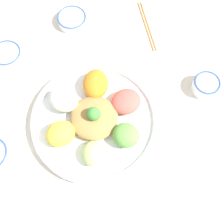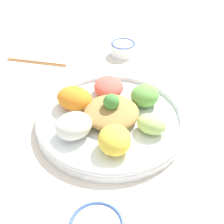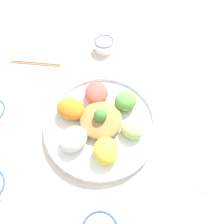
{
  "view_description": "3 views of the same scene",
  "coord_description": "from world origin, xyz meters",
  "px_view_note": "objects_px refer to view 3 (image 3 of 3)",
  "views": [
    {
      "loc": [
        0.31,
        -0.2,
        0.95
      ],
      "look_at": [
        0.05,
        0.03,
        0.09
      ],
      "focal_mm": 50.0,
      "sensor_mm": 36.0,
      "label": 1
    },
    {
      "loc": [
        -0.17,
        -0.63,
        0.58
      ],
      "look_at": [
        0.02,
        0.0,
        0.03
      ],
      "focal_mm": 50.0,
      "sensor_mm": 36.0,
      "label": 2
    },
    {
      "loc": [
        -0.06,
        -0.29,
        0.63
      ],
      "look_at": [
        0.05,
        -0.02,
        0.08
      ],
      "focal_mm": 30.0,
      "sensor_mm": 36.0,
      "label": 3
    }
  ],
  "objects_px": {
    "chopsticks_pair_near": "(35,63)",
    "serving_spoon_main": "(191,185)",
    "salad_platter": "(100,122)",
    "rice_bowl_blue": "(104,45)"
  },
  "relations": [
    {
      "from": "chopsticks_pair_near",
      "to": "rice_bowl_blue",
      "type": "bearing_deg",
      "value": -157.35
    },
    {
      "from": "salad_platter",
      "to": "chopsticks_pair_near",
      "type": "xyz_separation_m",
      "value": [
        -0.16,
        0.39,
        -0.02
      ]
    },
    {
      "from": "salad_platter",
      "to": "chopsticks_pair_near",
      "type": "height_order",
      "value": "salad_platter"
    },
    {
      "from": "chopsticks_pair_near",
      "to": "serving_spoon_main",
      "type": "height_order",
      "value": "chopsticks_pair_near"
    },
    {
      "from": "chopsticks_pair_near",
      "to": "serving_spoon_main",
      "type": "relative_size",
      "value": 1.83
    },
    {
      "from": "salad_platter",
      "to": "serving_spoon_main",
      "type": "bearing_deg",
      "value": -58.42
    },
    {
      "from": "rice_bowl_blue",
      "to": "chopsticks_pair_near",
      "type": "bearing_deg",
      "value": 173.62
    },
    {
      "from": "salad_platter",
      "to": "chopsticks_pair_near",
      "type": "relative_size",
      "value": 2.02
    },
    {
      "from": "salad_platter",
      "to": "serving_spoon_main",
      "type": "distance_m",
      "value": 0.36
    },
    {
      "from": "salad_platter",
      "to": "chopsticks_pair_near",
      "type": "bearing_deg",
      "value": 111.95
    }
  ]
}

